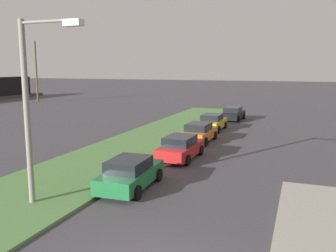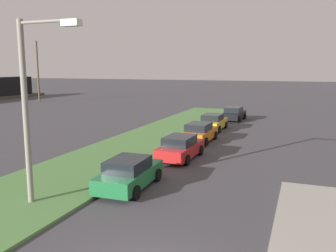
# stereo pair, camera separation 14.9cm
# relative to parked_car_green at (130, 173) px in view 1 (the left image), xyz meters

# --- Properties ---
(grass_median) EXTENTS (60.00, 6.00, 0.12)m
(grass_median) POSITION_rel_parked_car_green_xyz_m (3.11, 3.77, -0.66)
(grass_median) COLOR #517F42
(grass_median) RESTS_ON ground
(parked_car_green) EXTENTS (4.36, 2.14, 1.47)m
(parked_car_green) POSITION_rel_parked_car_green_xyz_m (0.00, 0.00, 0.00)
(parked_car_green) COLOR #1E6B38
(parked_car_green) RESTS_ON ground
(parked_car_red) EXTENTS (4.34, 2.11, 1.47)m
(parked_car_red) POSITION_rel_parked_car_green_xyz_m (6.08, -0.46, 0.00)
(parked_car_red) COLOR red
(parked_car_red) RESTS_ON ground
(parked_car_orange) EXTENTS (4.35, 2.11, 1.47)m
(parked_car_orange) POSITION_rel_parked_car_green_xyz_m (11.50, -0.13, 0.00)
(parked_car_orange) COLOR orange
(parked_car_orange) RESTS_ON ground
(parked_car_yellow) EXTENTS (4.32, 2.06, 1.47)m
(parked_car_yellow) POSITION_rel_parked_car_green_xyz_m (17.01, 0.17, 0.00)
(parked_car_yellow) COLOR gold
(parked_car_yellow) RESTS_ON ground
(parked_car_black) EXTENTS (4.39, 2.19, 1.47)m
(parked_car_black) POSITION_rel_parked_car_green_xyz_m (23.74, -0.50, 0.00)
(parked_car_black) COLOR black
(parked_car_black) RESTS_ON ground
(streetlight) EXTENTS (0.37, 2.87, 7.50)m
(streetlight) POSITION_rel_parked_car_green_xyz_m (-3.31, 2.55, 3.67)
(streetlight) COLOR gray
(streetlight) RESTS_ON ground
(distant_utility_pole) EXTENTS (0.30, 0.30, 10.00)m
(distant_utility_pole) POSITION_rel_parked_car_green_xyz_m (33.72, 34.14, 4.28)
(distant_utility_pole) COLOR brown
(distant_utility_pole) RESTS_ON ground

